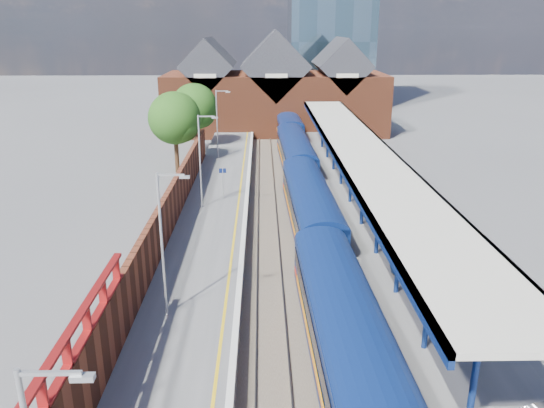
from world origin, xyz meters
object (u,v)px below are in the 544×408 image
Objects in this scene: lamp_post_d at (218,120)px; parked_car_dark at (403,218)px; parked_car_blue at (426,264)px; platform_sign at (223,178)px; train at (301,173)px; lamp_post_c at (202,156)px; lamp_post_b at (164,237)px.

lamp_post_d reaches higher than parked_car_dark.
lamp_post_d is 31.15m from parked_car_blue.
parked_car_blue is at bearing -48.63° from platform_sign.
train is 7.38m from platform_sign.
lamp_post_b is at bearing -90.00° from lamp_post_c.
parked_car_blue is at bearing -41.14° from lamp_post_c.
lamp_post_d is 2.80× the size of platform_sign.
lamp_post_d reaches higher than train.
lamp_post_c is (-7.86, -5.45, 2.87)m from train.
lamp_post_d is at bearing 95.56° from platform_sign.
lamp_post_c is 18.32m from parked_car_blue.
lamp_post_d is (0.00, 32.00, 0.00)m from lamp_post_b.
lamp_post_c is at bearing -145.24° from train.
lamp_post_c is 1.60× the size of parked_car_dark.
platform_sign reaches higher than train.
lamp_post_b is at bearing 119.50° from parked_car_dark.
lamp_post_b and lamp_post_d have the same top height.
lamp_post_c is at bearing 62.34° from parked_car_dark.
train is 18.22m from parked_car_blue.
lamp_post_c reaches higher than train.
lamp_post_c is at bearing 58.53° from parked_car_blue.
train is at bearing 22.26° from parked_car_dark.
platform_sign reaches higher than parked_car_blue.
platform_sign is 14.39m from parked_car_dark.
train is 15.09× the size of parked_car_dark.
train is 9.42× the size of lamp_post_c.
lamp_post_d is 1.75× the size of parked_car_blue.
platform_sign is (1.36, -14.00, -2.30)m from lamp_post_d.
lamp_post_b is 14.59m from parked_car_blue.
lamp_post_c is 3.34m from platform_sign.
lamp_post_c reaches higher than platform_sign.
parked_car_dark is (12.72, -6.66, -1.06)m from platform_sign.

